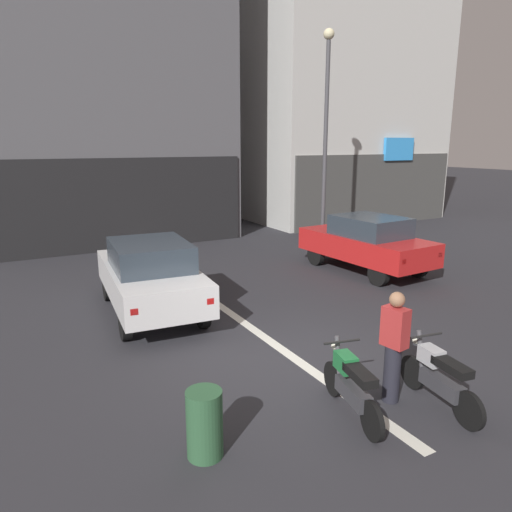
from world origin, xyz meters
TOP-DOWN VIEW (x-y plane):
  - ground_plane at (0.00, 0.00)m, footprint 120.00×120.00m
  - lane_centre_line at (0.00, 6.00)m, footprint 0.20×18.00m
  - building_mid_block at (-0.36, 14.86)m, footprint 9.14×9.19m
  - car_white_crossing_near at (-1.52, 3.46)m, footprint 2.09×4.23m
  - car_red_parked_kerbside at (5.05, 3.91)m, footprint 2.01×4.20m
  - car_black_down_street at (1.50, 12.79)m, footprint 1.90×4.16m
  - street_lamp at (5.70, 6.91)m, footprint 0.36×0.36m
  - motorcycle_green_row_leftmost at (-0.30, -1.84)m, footprint 0.57×1.64m
  - motorcycle_silver_row_left_mid at (0.94, -2.27)m, footprint 0.55×1.66m
  - person_by_motorcycles at (0.47, -1.84)m, footprint 0.27×0.39m
  - trash_bin at (-2.41, -1.69)m, footprint 0.44×0.44m

SIDE VIEW (x-z plane):
  - ground_plane at x=0.00m, z-range 0.00..0.00m
  - lane_centre_line at x=0.00m, z-range 0.00..0.01m
  - trash_bin at x=-2.41m, z-range 0.00..0.85m
  - motorcycle_green_row_leftmost at x=-0.30m, z-range -0.03..0.95m
  - motorcycle_silver_row_left_mid at x=0.94m, z-range -0.03..0.95m
  - person_by_motorcycles at x=0.47m, z-range 0.02..1.69m
  - car_white_crossing_near at x=-1.52m, z-range 0.07..1.71m
  - car_red_parked_kerbside at x=5.05m, z-range 0.07..1.71m
  - car_black_down_street at x=1.50m, z-range 0.07..1.71m
  - street_lamp at x=5.70m, z-range 0.75..8.04m
  - building_mid_block at x=-0.36m, z-range -0.01..14.66m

